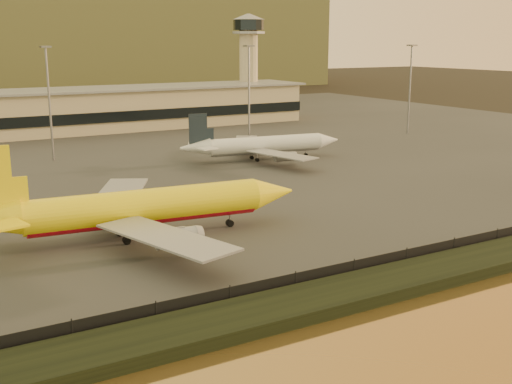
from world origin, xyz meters
TOP-DOWN VIEW (x-y plane):
  - ground at (0.00, 0.00)m, footprint 900.00×900.00m
  - embankment at (0.00, -17.00)m, footprint 320.00×7.00m
  - tarmac at (0.00, 95.00)m, footprint 320.00×220.00m
  - perimeter_fence at (0.00, -13.00)m, footprint 300.00×0.05m
  - control_tower at (70.00, 131.00)m, footprint 11.20×11.20m
  - apron_light_masts at (15.00, 75.00)m, footprint 152.20×12.20m
  - dhl_cargo_jet at (-13.49, 14.19)m, footprint 46.97×45.76m
  - white_narrowbody_jet at (31.47, 56.65)m, footprint 38.82×37.55m
  - gse_vehicle_yellow at (9.05, 32.26)m, footprint 4.20×2.18m
  - gse_vehicle_white at (-7.65, 28.15)m, footprint 4.41×2.11m

SIDE VIEW (x-z plane):
  - ground at x=0.00m, z-range 0.00..0.00m
  - tarmac at x=0.00m, z-range 0.00..0.20m
  - embankment at x=0.00m, z-range 0.00..1.40m
  - gse_vehicle_yellow at x=9.05m, z-range 0.20..2.02m
  - gse_vehicle_white at x=-7.65m, z-range 0.20..2.15m
  - perimeter_fence at x=0.00m, z-range 0.20..2.40m
  - white_narrowbody_jet at x=31.47m, z-range -2.05..9.11m
  - dhl_cargo_jet at x=-13.49m, z-range -2.62..11.40m
  - apron_light_masts at x=15.00m, z-range 3.00..28.40m
  - control_tower at x=70.00m, z-range 3.91..39.41m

